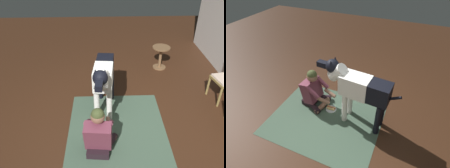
# 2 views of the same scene
# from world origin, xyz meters

# --- Properties ---
(ground_plane) EXTENTS (12.61, 12.61, 0.00)m
(ground_plane) POSITION_xyz_m (0.00, 0.00, 0.00)
(ground_plane) COLOR #3A2012
(area_rug) EXTENTS (2.04, 1.67, 0.01)m
(area_rug) POSITION_xyz_m (0.14, 0.14, 0.00)
(area_rug) COLOR #405644
(area_rug) RESTS_ON ground
(person_sitting_on_floor) EXTENTS (0.68, 0.58, 0.81)m
(person_sitting_on_floor) POSITION_xyz_m (0.54, -0.17, 0.33)
(person_sitting_on_floor) COLOR black
(person_sitting_on_floor) RESTS_ON ground
(large_dog) EXTENTS (1.49, 0.39, 1.19)m
(large_dog) POSITION_xyz_m (-0.39, -0.08, 0.76)
(large_dog) COLOR white
(large_dog) RESTS_ON ground
(hot_dog_on_plate) EXTENTS (0.22, 0.22, 0.06)m
(hot_dog_on_plate) POSITION_xyz_m (0.15, -0.13, 0.03)
(hot_dog_on_plate) COLOR silver
(hot_dog_on_plate) RESTS_ON ground
(round_side_table) EXTENTS (0.43, 0.43, 0.56)m
(round_side_table) POSITION_xyz_m (-2.07, 1.32, 0.33)
(round_side_table) COLOR brown
(round_side_table) RESTS_ON ground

